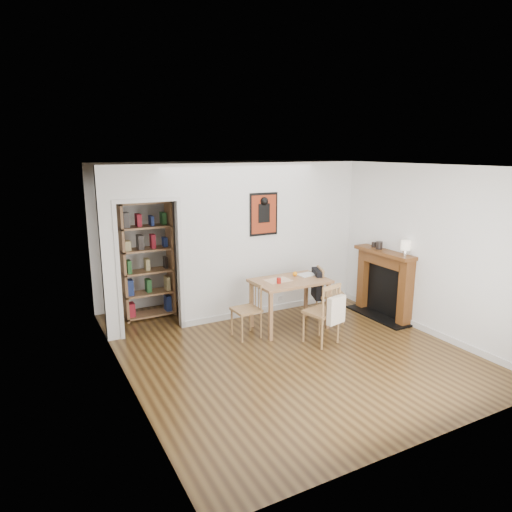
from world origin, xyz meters
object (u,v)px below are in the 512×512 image
chair_left (246,310)px  ceramic_jar_b (374,245)px  dining_table (290,286)px  bookshelf (147,260)px  mantel_lamp (406,246)px  fireplace (385,282)px  ceramic_jar_a (379,245)px  chair_front (322,312)px  chair_right (329,293)px  notebook (307,275)px  red_glass (279,281)px  orange_fruit (295,274)px

chair_left → ceramic_jar_b: bearing=0.0°
dining_table → bookshelf: 2.44m
bookshelf → mantel_lamp: bearing=-32.5°
dining_table → chair_left: chair_left is taller
fireplace → ceramic_jar_a: (-0.05, 0.13, 0.61)m
dining_table → bookshelf: bearing=139.7°
bookshelf → fireplace: (3.56, -1.86, -0.37)m
chair_front → fireplace: bearing=14.8°
chair_right → ceramic_jar_b: size_ratio=10.15×
chair_front → mantel_lamp: 1.81m
chair_right → notebook: chair_right is taller
chair_right → bookshelf: size_ratio=0.46×
mantel_lamp → ceramic_jar_b: mantel_lamp is taller
fireplace → notebook: size_ratio=4.25×
bookshelf → ceramic_jar_a: (3.52, -1.73, 0.24)m
chair_left → mantel_lamp: (2.49, -0.70, 0.88)m
chair_left → red_glass: size_ratio=9.58×
chair_front → chair_left: bearing=140.9°
ceramic_jar_a → mantel_lamp: bearing=-84.9°
bookshelf → notebook: size_ratio=6.82×
dining_table → notebook: 0.41m
chair_left → mantel_lamp: bearing=-15.8°
dining_table → fireplace: (1.71, -0.30, -0.09)m
chair_right → bookshelf: (-2.59, 1.61, 0.51)m
chair_right → red_glass: (-1.00, -0.04, 0.37)m
chair_left → red_glass: 0.67m
mantel_lamp → ceramic_jar_b: (-0.02, 0.70, -0.10)m
orange_fruit → notebook: 0.21m
chair_right → chair_left: bearing=178.3°
bookshelf → ceramic_jar_a: bookshelf is taller
chair_right → fireplace: (0.97, -0.25, 0.14)m
orange_fruit → fireplace: bearing=-16.0°
orange_fruit → notebook: bearing=-10.2°
chair_front → ceramic_jar_b: size_ratio=10.19×
notebook → chair_left: bearing=-174.7°
dining_table → ceramic_jar_b: (1.70, 0.00, 0.50)m
orange_fruit → notebook: size_ratio=0.26×
fireplace → notebook: fireplace is taller
dining_table → mantel_lamp: mantel_lamp is taller
chair_right → chair_front: bearing=-133.0°
notebook → ceramic_jar_a: bearing=-11.9°
bookshelf → mantel_lamp: size_ratio=8.38×
chair_left → fireplace: size_ratio=0.68×
fireplace → ceramic_jar_b: bearing=93.5°
fireplace → notebook: (-1.33, 0.40, 0.19)m
mantel_lamp → ceramic_jar_a: 0.55m
bookshelf → chair_left: bearing=-55.6°
ceramic_jar_a → ceramic_jar_b: bearing=80.3°
bookshelf → ceramic_jar_b: bookshelf is taller
ceramic_jar_a → chair_left: bearing=176.2°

